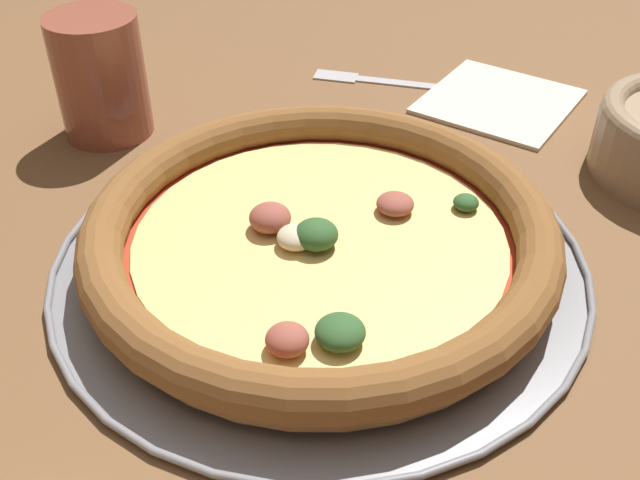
% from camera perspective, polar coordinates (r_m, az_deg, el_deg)
% --- Properties ---
extents(ground_plane, '(3.00, 3.00, 0.00)m').
position_cam_1_polar(ground_plane, '(0.55, -0.00, -1.85)').
color(ground_plane, brown).
extents(pizza_tray, '(0.39, 0.39, 0.01)m').
position_cam_1_polar(pizza_tray, '(0.54, -0.00, -1.53)').
color(pizza_tray, gray).
rests_on(pizza_tray, ground_plane).
extents(pizza, '(0.34, 0.34, 0.04)m').
position_cam_1_polar(pizza, '(0.53, 0.00, 0.35)').
color(pizza, '#BC7F42').
rests_on(pizza, pizza_tray).
extents(drinking_cup, '(0.08, 0.08, 0.11)m').
position_cam_1_polar(drinking_cup, '(0.71, -16.38, 11.88)').
color(drinking_cup, brown).
rests_on(drinking_cup, ground_plane).
extents(napkin, '(0.17, 0.17, 0.01)m').
position_cam_1_polar(napkin, '(0.77, 13.49, 10.37)').
color(napkin, beige).
rests_on(napkin, ground_plane).
extents(fork, '(0.18, 0.03, 0.00)m').
position_cam_1_polar(fork, '(0.80, 5.12, 11.97)').
color(fork, '#B7B7BC').
rests_on(fork, ground_plane).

